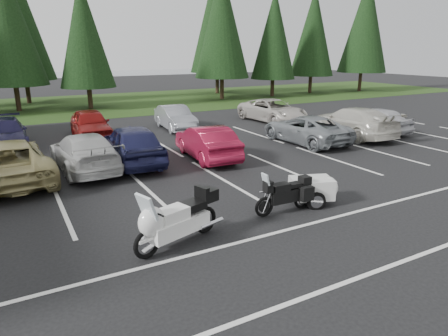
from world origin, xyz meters
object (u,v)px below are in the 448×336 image
(car_far_1, at_px, (5,134))
(car_far_2, at_px, (91,124))
(car_near_8, at_px, (375,120))
(car_far_3, at_px, (175,118))
(cargo_trailer, at_px, (311,191))
(car_near_7, at_px, (352,122))
(car_near_5, at_px, (207,142))
(car_far_4, at_px, (273,111))
(car_near_3, at_px, (85,152))
(car_near_2, at_px, (7,161))
(adventure_motorcycle, at_px, (284,191))
(touring_motorcycle, at_px, (178,215))
(car_near_4, at_px, (132,144))
(car_near_6, at_px, (306,129))

(car_far_1, xyz_separation_m, car_far_2, (3.96, 0.31, 0.06))
(car_near_8, bearing_deg, car_far_1, -20.15)
(car_far_3, xyz_separation_m, cargo_trailer, (-0.88, -12.80, -0.27))
(car_near_7, distance_m, car_far_3, 9.77)
(car_near_5, bearing_deg, car_far_4, -137.01)
(car_far_2, distance_m, car_far_3, 4.76)
(car_far_3, distance_m, car_far_4, 6.46)
(car_near_3, distance_m, car_far_1, 6.10)
(car_near_2, relative_size, car_near_5, 1.26)
(car_near_7, relative_size, car_far_4, 1.05)
(car_near_5, bearing_deg, car_far_1, -35.15)
(car_near_3, xyz_separation_m, adventure_motorcycle, (4.11, -7.06, -0.07))
(car_near_2, height_order, car_near_8, car_near_2)
(car_far_2, bearing_deg, touring_motorcycle, -90.36)
(car_far_2, distance_m, touring_motorcycle, 13.26)
(car_near_8, height_order, car_far_1, car_near_8)
(car_near_5, bearing_deg, adventure_motorcycle, 88.33)
(car_near_4, distance_m, car_near_8, 13.63)
(car_near_3, height_order, cargo_trailer, car_near_3)
(car_near_4, height_order, car_far_4, car_near_4)
(cargo_trailer, distance_m, adventure_motorcycle, 1.17)
(car_far_4, bearing_deg, car_near_6, -114.60)
(car_near_2, relative_size, car_far_1, 1.16)
(car_near_3, bearing_deg, car_far_3, -138.16)
(cargo_trailer, bearing_deg, car_near_4, 136.75)
(car_near_5, height_order, car_near_7, car_near_7)
(car_far_4, distance_m, cargo_trailer, 14.25)
(car_far_1, bearing_deg, car_near_5, -39.76)
(car_near_8, distance_m, touring_motorcycle, 16.41)
(touring_motorcycle, bearing_deg, car_near_7, 11.19)
(car_far_1, bearing_deg, car_near_7, -19.86)
(adventure_motorcycle, bearing_deg, car_far_2, 103.57)
(car_near_8, height_order, cargo_trailer, car_near_8)
(car_near_6, distance_m, cargo_trailer, 8.33)
(car_near_3, distance_m, car_near_5, 4.89)
(car_near_3, bearing_deg, car_far_4, -159.14)
(car_near_5, xyz_separation_m, car_far_2, (-3.47, 6.55, 0.04))
(car_near_5, xyz_separation_m, car_near_8, (10.66, 0.48, 0.01))
(car_near_7, height_order, car_near_8, car_near_7)
(car_near_8, height_order, car_far_3, car_near_8)
(car_near_6, bearing_deg, adventure_motorcycle, 44.71)
(car_near_7, height_order, cargo_trailer, car_near_7)
(car_far_4, bearing_deg, cargo_trailer, -125.29)
(car_near_2, distance_m, car_near_7, 16.19)
(car_near_2, bearing_deg, car_near_8, 175.13)
(car_near_7, xyz_separation_m, car_far_2, (-12.21, 6.24, -0.03))
(car_near_2, bearing_deg, adventure_motorcycle, 129.74)
(car_near_3, xyz_separation_m, car_near_6, (10.45, -0.40, -0.03))
(adventure_motorcycle, bearing_deg, car_near_4, 109.04)
(car_near_7, distance_m, car_far_1, 17.23)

